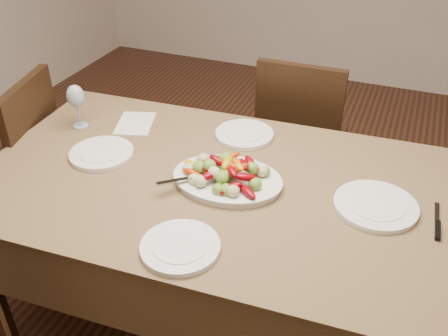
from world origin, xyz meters
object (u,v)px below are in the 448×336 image
chair_left (6,173)px  plate_near (180,247)px  serving_platter (227,181)px  plate_right (376,206)px  plate_left (102,154)px  wine_glass (77,105)px  chair_far (303,136)px  plate_far (244,134)px  dining_table (224,258)px

chair_left → plate_near: size_ratio=3.85×
serving_platter → plate_right: 0.52m
plate_left → wine_glass: 0.29m
chair_far → plate_far: size_ratio=3.89×
plate_far → plate_near: (0.05, -0.72, 0.00)m
plate_far → wine_glass: bearing=-165.2°
chair_far → plate_far: (-0.13, -0.58, 0.29)m
chair_far → wine_glass: 1.19m
serving_platter → wine_glass: size_ratio=1.91×
plate_near → wine_glass: 0.93m
chair_left → plate_right: bearing=76.3°
plate_left → plate_right: bearing=3.2°
dining_table → serving_platter: size_ratio=4.71×
chair_far → plate_left: size_ratio=3.78×
dining_table → plate_far: size_ratio=7.53×
serving_platter → wine_glass: 0.78m
plate_left → plate_near: same height
plate_left → plate_near: 0.64m
serving_platter → plate_far: bearing=99.7°
plate_right → plate_near: bearing=-140.7°
dining_table → plate_near: (0.01, -0.38, 0.39)m
plate_left → plate_far: 0.59m
dining_table → plate_right: (0.53, 0.05, 0.39)m
chair_far → plate_near: (-0.08, -1.30, 0.29)m
chair_far → plate_left: bearing=56.3°
plate_left → dining_table: bearing=1.1°
dining_table → plate_left: size_ratio=7.31×
serving_platter → plate_far: size_ratio=1.60×
plate_near → serving_platter: bearing=89.0°
plate_left → plate_near: bearing=-35.2°
plate_near → plate_left: bearing=144.8°
dining_table → plate_left: 0.65m
plate_right → chair_left: bearing=179.6°
plate_far → chair_far: bearing=77.3°
chair_left → plate_left: chair_left is taller
chair_left → plate_near: 1.27m
serving_platter → chair_far: bearing=85.6°
chair_far → chair_left: (-1.23, -0.86, 0.00)m
chair_left → serving_platter: (1.16, -0.06, 0.30)m
chair_left → plate_left: 0.69m
chair_far → chair_left: same height
chair_left → plate_right: (1.68, -0.01, 0.29)m
serving_platter → plate_right: serving_platter is taller
plate_near → wine_glass: bearing=144.0°
plate_right → wine_glass: (-1.27, 0.11, 0.09)m
serving_platter → plate_right: (0.52, 0.05, -0.00)m
chair_far → serving_platter: chair_far is taller
wine_glass → serving_platter: bearing=-12.4°
dining_table → chair_left: chair_left is taller
plate_left → wine_glass: (-0.22, 0.17, 0.09)m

